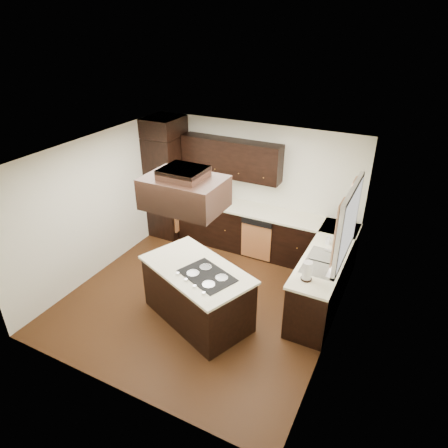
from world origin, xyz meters
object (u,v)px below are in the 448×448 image
(oven_column, at_px, (168,187))
(spice_rack, at_px, (215,195))
(range_hood, at_px, (184,193))
(island, at_px, (198,294))

(oven_column, height_order, spice_rack, oven_column)
(range_hood, bearing_deg, spice_rack, 108.61)
(spice_rack, bearing_deg, range_hood, -93.37)
(oven_column, bearing_deg, spice_rack, 1.01)
(oven_column, xyz_separation_m, range_hood, (1.88, -2.25, 1.10))
(island, bearing_deg, range_hood, -103.88)
(range_hood, height_order, spice_rack, range_hood)
(range_hood, bearing_deg, island, 54.00)
(island, height_order, range_hood, range_hood)
(oven_column, distance_m, island, 2.97)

